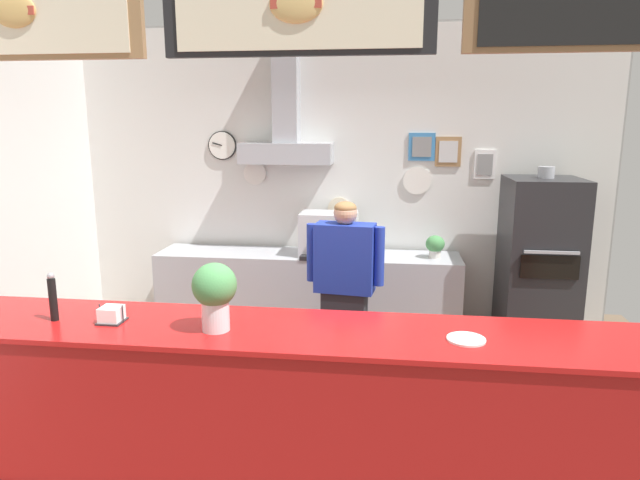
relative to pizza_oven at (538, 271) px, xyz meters
The scene contains 13 objects.
ground_plane 2.72m from the pizza_oven, 136.18° to the right, with size 6.39×6.39×0.00m, color brown.
back_wall_assembly 2.09m from the pizza_oven, 168.49° to the left, with size 5.32×2.52×3.09m.
service_counter 2.82m from the pizza_oven, 131.89° to the right, with size 4.24×0.71×1.00m.
back_prep_counter 2.16m from the pizza_oven, behind, with size 2.93×0.57×0.91m.
pizza_oven is the anchor object (origin of this frame).
shop_worker 1.88m from the pizza_oven, 153.32° to the right, with size 0.61×0.28×1.57m.
espresso_machine 1.93m from the pizza_oven, behind, with size 0.54×0.45×0.41m.
potted_basil 1.58m from the pizza_oven, behind, with size 0.16×0.16×0.21m.
potted_sage 0.94m from the pizza_oven, behind, with size 0.18×0.18×0.21m.
pepper_grinder 3.94m from the pizza_oven, 147.25° to the right, with size 0.05×0.05×0.29m.
condiment_plate 2.32m from the pizza_oven, 112.99° to the right, with size 0.21×0.21×0.01m.
napkin_holder 3.64m from the pizza_oven, 144.41° to the right, with size 0.15×0.14×0.11m.
basil_vase 3.18m from the pizza_oven, 136.81° to the right, with size 0.25×0.25×0.39m.
Camera 1 is at (0.54, -3.27, 2.16)m, focal length 31.31 mm.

